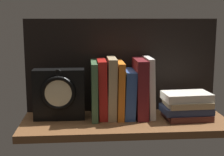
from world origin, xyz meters
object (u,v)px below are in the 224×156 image
(book_red_requiem, at_px, (102,89))
(book_maroon_dawkins, at_px, (140,88))
(book_green_romantic, at_px, (94,90))
(framed_clock, at_px, (59,94))
(book_tan_shortstories, at_px, (111,88))
(book_orange_pandolfini, at_px, (120,89))
(book_stack_side, at_px, (187,106))
(book_blue_modern, at_px, (129,93))
(book_white_catcher, at_px, (149,87))

(book_red_requiem, bearing_deg, book_maroon_dawkins, 0.00)
(book_green_romantic, relative_size, framed_clock, 1.11)
(book_tan_shortstories, bearing_deg, book_green_romantic, 180.00)
(book_orange_pandolfini, xyz_separation_m, book_maroon_dawkins, (0.08, 0.00, 0.00))
(book_red_requiem, height_order, book_stack_side, book_red_requiem)
(book_red_requiem, bearing_deg, book_orange_pandolfini, 0.00)
(book_blue_modern, height_order, book_maroon_dawkins, book_maroon_dawkins)
(book_green_romantic, height_order, book_orange_pandolfini, book_green_romantic)
(book_blue_modern, relative_size, book_maroon_dawkins, 0.81)
(book_tan_shortstories, distance_m, framed_clock, 0.19)
(book_red_requiem, relative_size, book_stack_side, 1.19)
(book_tan_shortstories, relative_size, book_stack_side, 1.23)
(book_blue_modern, xyz_separation_m, book_white_catcher, (0.08, 0.00, 0.02))
(book_green_romantic, xyz_separation_m, framed_clock, (-0.13, -0.01, -0.01))
(book_blue_modern, bearing_deg, book_orange_pandolfini, 180.00)
(book_red_requiem, distance_m, book_maroon_dawkins, 0.14)
(book_red_requiem, bearing_deg, framed_clock, -175.59)
(book_orange_pandolfini, height_order, book_maroon_dawkins, book_maroon_dawkins)
(book_blue_modern, xyz_separation_m, book_maroon_dawkins, (0.04, 0.00, 0.02))
(book_green_romantic, height_order, book_stack_side, book_green_romantic)
(book_white_catcher, distance_m, framed_clock, 0.33)
(book_blue_modern, xyz_separation_m, framed_clock, (-0.25, -0.01, 0.01))
(book_maroon_dawkins, bearing_deg, book_tan_shortstories, 180.00)
(book_red_requiem, relative_size, book_white_catcher, 0.97)
(book_red_requiem, relative_size, book_orange_pandolfini, 1.03)
(book_maroon_dawkins, relative_size, framed_clock, 1.15)
(book_red_requiem, distance_m, framed_clock, 0.16)
(book_red_requiem, bearing_deg, book_white_catcher, 0.00)
(framed_clock, bearing_deg, book_maroon_dawkins, 2.33)
(book_red_requiem, relative_size, book_blue_modern, 1.22)
(book_red_requiem, height_order, book_tan_shortstories, book_tan_shortstories)
(book_green_romantic, xyz_separation_m, book_red_requiem, (0.03, 0.00, 0.00))
(book_tan_shortstories, bearing_deg, book_blue_modern, 0.00)
(book_tan_shortstories, distance_m, book_orange_pandolfini, 0.03)
(book_tan_shortstories, bearing_deg, book_maroon_dawkins, 0.00)
(framed_clock, relative_size, book_stack_side, 1.04)
(book_green_romantic, height_order, framed_clock, book_green_romantic)
(framed_clock, xyz_separation_m, book_stack_side, (0.46, -0.03, -0.05))
(book_white_catcher, bearing_deg, book_red_requiem, 180.00)
(book_red_requiem, bearing_deg, book_tan_shortstories, 0.00)
(book_green_romantic, relative_size, book_tan_shortstories, 0.94)
(book_red_requiem, bearing_deg, book_stack_side, -8.38)
(book_blue_modern, distance_m, book_white_catcher, 0.08)
(book_blue_modern, bearing_deg, book_green_romantic, 180.00)
(framed_clock, bearing_deg, book_tan_shortstories, 3.63)
(book_white_catcher, bearing_deg, book_tan_shortstories, 180.00)
(book_green_romantic, relative_size, book_maroon_dawkins, 0.97)
(book_white_catcher, bearing_deg, book_green_romantic, 180.00)
(book_stack_side, bearing_deg, framed_clock, 175.93)
(book_red_requiem, xyz_separation_m, book_tan_shortstories, (0.03, 0.00, 0.00))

